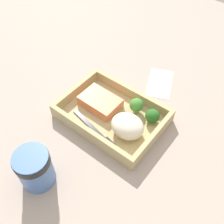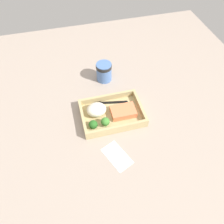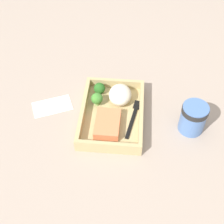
% 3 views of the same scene
% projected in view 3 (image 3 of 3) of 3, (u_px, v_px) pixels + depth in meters
% --- Properties ---
extents(ground_plane, '(1.60, 1.60, 0.02)m').
position_uv_depth(ground_plane, '(112.00, 120.00, 1.00)').
color(ground_plane, '#9F8F81').
extents(takeout_tray, '(0.27, 0.19, 0.01)m').
position_uv_depth(takeout_tray, '(112.00, 116.00, 0.99)').
color(takeout_tray, tan).
rests_on(takeout_tray, ground_plane).
extents(tray_rim, '(0.27, 0.19, 0.03)m').
position_uv_depth(tray_rim, '(112.00, 112.00, 0.97)').
color(tray_rim, tan).
rests_on(tray_rim, takeout_tray).
extents(salmon_fillet, '(0.11, 0.08, 0.03)m').
position_uv_depth(salmon_fillet, '(107.00, 124.00, 0.94)').
color(salmon_fillet, '#E87A4D').
rests_on(salmon_fillet, takeout_tray).
extents(mashed_potatoes, '(0.09, 0.07, 0.05)m').
position_uv_depth(mashed_potatoes, '(120.00, 95.00, 1.00)').
color(mashed_potatoes, '#EFE3C6').
rests_on(mashed_potatoes, takeout_tray).
extents(broccoli_floret_1, '(0.04, 0.04, 0.04)m').
position_uv_depth(broccoli_floret_1, '(99.00, 88.00, 1.03)').
color(broccoli_floret_1, '#739D50').
rests_on(broccoli_floret_1, takeout_tray).
extents(broccoli_floret_2, '(0.04, 0.04, 0.05)m').
position_uv_depth(broccoli_floret_2, '(97.00, 99.00, 1.00)').
color(broccoli_floret_2, '#7AA556').
rests_on(broccoli_floret_2, takeout_tray).
extents(fork, '(0.16, 0.05, 0.00)m').
position_uv_depth(fork, '(134.00, 116.00, 0.98)').
color(fork, black).
rests_on(fork, takeout_tray).
extents(paper_cup, '(0.08, 0.08, 0.10)m').
position_uv_depth(paper_cup, '(193.00, 117.00, 0.92)').
color(paper_cup, '#4E73B1').
rests_on(paper_cup, ground_plane).
extents(receipt_slip, '(0.11, 0.14, 0.00)m').
position_uv_depth(receipt_slip, '(52.00, 106.00, 1.02)').
color(receipt_slip, white).
rests_on(receipt_slip, ground_plane).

